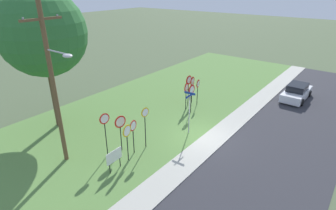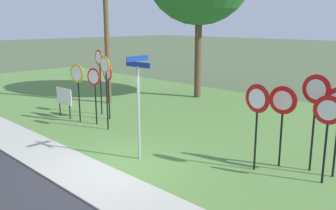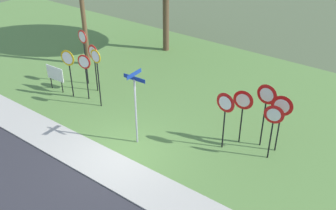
{
  "view_description": "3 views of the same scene",
  "coord_description": "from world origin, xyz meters",
  "px_view_note": "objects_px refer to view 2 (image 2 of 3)",
  "views": [
    {
      "loc": [
        -14.07,
        -7.93,
        9.49
      ],
      "look_at": [
        -0.35,
        2.59,
        1.81
      ],
      "focal_mm": 29.17,
      "sensor_mm": 36.0,
      "label": 1
    },
    {
      "loc": [
        7.68,
        -5.61,
        3.95
      ],
      "look_at": [
        -0.52,
        2.62,
        1.33
      ],
      "focal_mm": 39.1,
      "sensor_mm": 36.0,
      "label": 2
    },
    {
      "loc": [
        8.28,
        -8.25,
        8.99
      ],
      "look_at": [
        0.33,
        2.44,
        1.18
      ],
      "focal_mm": 41.59,
      "sensor_mm": 36.0,
      "label": 3
    }
  ],
  "objects_px": {
    "street_name_post": "(138,99)",
    "yield_sign_near_left": "(315,99)",
    "yield_sign_far_left": "(328,119)",
    "yield_sign_center": "(282,107)",
    "stop_sign_far_right": "(77,80)",
    "stop_sign_far_left": "(94,84)",
    "notice_board": "(64,98)",
    "utility_pole": "(103,2)",
    "stop_sign_near_left": "(108,78)",
    "stop_sign_near_right": "(100,68)",
    "yield_sign_near_right": "(257,107)",
    "stop_sign_far_center": "(106,78)"
  },
  "relations": [
    {
      "from": "stop_sign_far_right",
      "to": "yield_sign_near_right",
      "type": "bearing_deg",
      "value": -3.81
    },
    {
      "from": "stop_sign_far_left",
      "to": "yield_sign_near_right",
      "type": "height_order",
      "value": "yield_sign_near_right"
    },
    {
      "from": "stop_sign_near_right",
      "to": "yield_sign_near_right",
      "type": "bearing_deg",
      "value": 2.98
    },
    {
      "from": "stop_sign_near_left",
      "to": "stop_sign_far_right",
      "type": "distance_m",
      "value": 1.2
    },
    {
      "from": "yield_sign_center",
      "to": "utility_pole",
      "type": "xyz_separation_m",
      "value": [
        -10.16,
        1.5,
        3.17
      ]
    },
    {
      "from": "street_name_post",
      "to": "notice_board",
      "type": "xyz_separation_m",
      "value": [
        -5.92,
        0.95,
        -0.96
      ]
    },
    {
      "from": "stop_sign_far_left",
      "to": "street_name_post",
      "type": "relative_size",
      "value": 0.74
    },
    {
      "from": "stop_sign_far_center",
      "to": "notice_board",
      "type": "height_order",
      "value": "stop_sign_far_center"
    },
    {
      "from": "yield_sign_center",
      "to": "utility_pole",
      "type": "relative_size",
      "value": 0.25
    },
    {
      "from": "stop_sign_far_right",
      "to": "stop_sign_near_right",
      "type": "bearing_deg",
      "value": 98.17
    },
    {
      "from": "stop_sign_far_center",
      "to": "stop_sign_far_right",
      "type": "distance_m",
      "value": 1.72
    },
    {
      "from": "yield_sign_near_left",
      "to": "utility_pole",
      "type": "height_order",
      "value": "utility_pole"
    },
    {
      "from": "stop_sign_far_center",
      "to": "stop_sign_far_right",
      "type": "xyz_separation_m",
      "value": [
        -1.69,
        -0.15,
        -0.24
      ]
    },
    {
      "from": "stop_sign_far_left",
      "to": "yield_sign_near_left",
      "type": "distance_m",
      "value": 8.14
    },
    {
      "from": "yield_sign_center",
      "to": "utility_pole",
      "type": "height_order",
      "value": "utility_pole"
    },
    {
      "from": "stop_sign_far_left",
      "to": "stop_sign_far_center",
      "type": "height_order",
      "value": "stop_sign_far_center"
    },
    {
      "from": "stop_sign_near_right",
      "to": "yield_sign_center",
      "type": "relative_size",
      "value": 1.24
    },
    {
      "from": "yield_sign_center",
      "to": "notice_board",
      "type": "relative_size",
      "value": 1.81
    },
    {
      "from": "stop_sign_far_right",
      "to": "yield_sign_far_left",
      "type": "height_order",
      "value": "stop_sign_far_right"
    },
    {
      "from": "stop_sign_far_left",
      "to": "yield_sign_center",
      "type": "relative_size",
      "value": 0.98
    },
    {
      "from": "stop_sign_near_right",
      "to": "yield_sign_near_right",
      "type": "height_order",
      "value": "stop_sign_near_right"
    },
    {
      "from": "yield_sign_near_left",
      "to": "street_name_post",
      "type": "xyz_separation_m",
      "value": [
        -3.94,
        -2.65,
        -0.18
      ]
    },
    {
      "from": "stop_sign_near_left",
      "to": "stop_sign_far_center",
      "type": "height_order",
      "value": "stop_sign_far_center"
    },
    {
      "from": "notice_board",
      "to": "stop_sign_near_left",
      "type": "bearing_deg",
      "value": 33.08
    },
    {
      "from": "stop_sign_near_right",
      "to": "notice_board",
      "type": "bearing_deg",
      "value": -108.32
    },
    {
      "from": "yield_sign_near_right",
      "to": "yield_sign_center",
      "type": "relative_size",
      "value": 1.04
    },
    {
      "from": "stop_sign_far_right",
      "to": "notice_board",
      "type": "xyz_separation_m",
      "value": [
        -1.08,
        -0.03,
        -0.87
      ]
    },
    {
      "from": "yield_sign_near_left",
      "to": "yield_sign_near_right",
      "type": "xyz_separation_m",
      "value": [
        -1.11,
        -1.0,
        -0.21
      ]
    },
    {
      "from": "yield_sign_far_left",
      "to": "utility_pole",
      "type": "xyz_separation_m",
      "value": [
        -11.48,
        1.77,
        3.2
      ]
    },
    {
      "from": "stop_sign_far_center",
      "to": "yield_sign_center",
      "type": "distance_m",
      "value": 6.45
    },
    {
      "from": "stop_sign_far_center",
      "to": "yield_sign_near_right",
      "type": "height_order",
      "value": "stop_sign_far_center"
    },
    {
      "from": "stop_sign_far_right",
      "to": "utility_pole",
      "type": "relative_size",
      "value": 0.26
    },
    {
      "from": "yield_sign_far_left",
      "to": "notice_board",
      "type": "bearing_deg",
      "value": 175.95
    },
    {
      "from": "stop_sign_near_left",
      "to": "stop_sign_far_left",
      "type": "bearing_deg",
      "value": -63.66
    },
    {
      "from": "street_name_post",
      "to": "yield_sign_near_left",
      "type": "bearing_deg",
      "value": 31.05
    },
    {
      "from": "yield_sign_near_right",
      "to": "street_name_post",
      "type": "relative_size",
      "value": 0.78
    },
    {
      "from": "utility_pole",
      "to": "street_name_post",
      "type": "bearing_deg",
      "value": -29.02
    },
    {
      "from": "street_name_post",
      "to": "stop_sign_near_left",
      "type": "bearing_deg",
      "value": 151.59
    },
    {
      "from": "stop_sign_far_center",
      "to": "utility_pole",
      "type": "relative_size",
      "value": 0.3
    },
    {
      "from": "stop_sign_far_right",
      "to": "street_name_post",
      "type": "height_order",
      "value": "street_name_post"
    },
    {
      "from": "stop_sign_far_center",
      "to": "yield_sign_near_left",
      "type": "height_order",
      "value": "stop_sign_far_center"
    },
    {
      "from": "stop_sign_far_left",
      "to": "stop_sign_near_right",
      "type": "bearing_deg",
      "value": 126.33
    },
    {
      "from": "stop_sign_far_right",
      "to": "yield_sign_near_left",
      "type": "bearing_deg",
      "value": 1.99
    },
    {
      "from": "stop_sign_far_right",
      "to": "street_name_post",
      "type": "bearing_deg",
      "value": -20.25
    },
    {
      "from": "yield_sign_far_left",
      "to": "yield_sign_center",
      "type": "xyz_separation_m",
      "value": [
        -1.32,
        0.27,
        0.02
      ]
    },
    {
      "from": "stop_sign_near_left",
      "to": "street_name_post",
      "type": "xyz_separation_m",
      "value": [
        4.32,
        -2.06,
        0.07
      ]
    },
    {
      "from": "street_name_post",
      "to": "notice_board",
      "type": "distance_m",
      "value": 6.07
    },
    {
      "from": "stop_sign_far_left",
      "to": "notice_board",
      "type": "bearing_deg",
      "value": 178.04
    },
    {
      "from": "yield_sign_far_left",
      "to": "stop_sign_near_left",
      "type": "bearing_deg",
      "value": 169.89
    },
    {
      "from": "stop_sign_far_right",
      "to": "yield_sign_far_left",
      "type": "bearing_deg",
      "value": -1.97
    }
  ]
}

